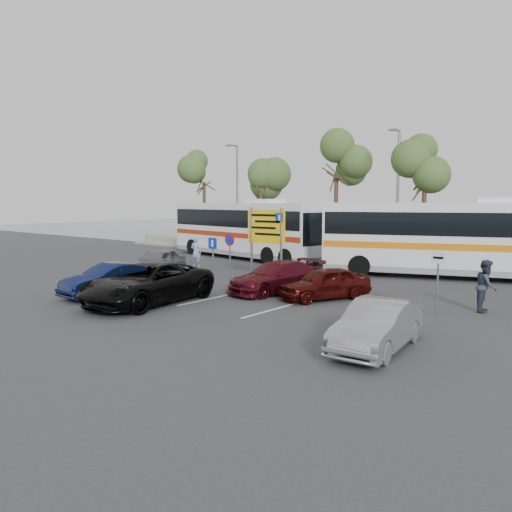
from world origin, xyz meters
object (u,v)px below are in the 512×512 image
Objects in this scene: street_lamp_left at (237,192)px; coach_bus_right at (455,241)px; direction_sign at (266,232)px; pedestrian_far at (486,286)px; street_lamp_right at (397,190)px; car_blue at (110,280)px; car_red at (324,283)px; car_silver_b at (378,326)px; coach_bus_left at (246,231)px; suv_black at (148,283)px; car_maroon at (276,277)px; pedestrian_near at (196,252)px; car_silver_a at (157,262)px.

street_lamp_left is 17.96m from coach_bus_right.
pedestrian_far is (9.93, -0.02, -1.50)m from direction_sign.
street_lamp_left reaches higher than direction_sign.
street_lamp_left is 13.00m from street_lamp_right.
car_blue is 1.06× the size of car_red.
car_silver_b is 6.75m from pedestrian_far.
coach_bus_left is 3.27× the size of car_blue.
car_silver_b is (9.50, 0.00, -0.13)m from suv_black.
car_maroon is at bearing -90.48° from street_lamp_right.
street_lamp_right is (13.00, 0.00, 0.00)m from street_lamp_left.
pedestrian_far is (5.64, 1.68, 0.28)m from car_red.
pedestrian_far is at bearing 23.15° from car_maroon.
car_red is at bearing 39.19° from suv_black.
car_silver_a is at bearing 88.27° from pedestrian_near.
car_maroon is 0.82× the size of suv_black.
coach_bus_right is 2.90× the size of car_maroon.
direction_sign is 6.92m from suv_black.
coach_bus_right is at bearing 48.35° from direction_sign.
car_red is 0.68× the size of suv_black.
coach_bus_right is (6.50, 7.30, -0.53)m from direction_sign.
coach_bus_right is 10.18m from car_maroon.
car_silver_b is at bearing -23.80° from car_maroon.
direction_sign is 10.05m from pedestrian_far.
car_silver_b is (2.50, -14.00, -1.25)m from coach_bus_right.
street_lamp_left reaches higher than car_blue.
street_lamp_right is 1.74× the size of car_maroon.
car_blue is 1.03× the size of car_silver_b.
coach_bus_left is 2.88× the size of car_maroon.
suv_black is at bearing -98.36° from street_lamp_right.
car_blue is (-9.50, -14.00, -1.23)m from coach_bus_right.
car_blue is at bearing 173.94° from car_silver_b.
street_lamp_left reaches higher than coach_bus_right.
pedestrian_near is at bearing -157.35° from coach_bus_right.
car_silver_b is 17.84m from pedestrian_near.
coach_bus_left reaches higher than car_silver_a.
pedestrian_far is at bearing -0.11° from direction_sign.
coach_bus_right is at bearing -9.79° from street_lamp_left.
coach_bus_right is 15.45m from car_silver_a.
street_lamp_right is 1.43× the size of suv_black.
street_lamp_left is 1.74× the size of car_maroon.
coach_bus_left is (-7.50, 7.30, -0.55)m from direction_sign.
car_silver_a is 1.01× the size of car_blue.
coach_bus_left is 7.23× the size of pedestrian_near.
direction_sign is 0.91× the size of car_silver_b.
coach_bus_right reaches higher than car_silver_b.
coach_bus_left is at bearing 135.78° from direction_sign.
car_silver_b is at bearing 1.68° from car_blue.
car_maroon is (12.90, -12.02, -3.93)m from street_lamp_left.
suv_black is (-2.50, -17.02, -3.82)m from street_lamp_right.
pedestrian_near is 16.72m from pedestrian_far.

